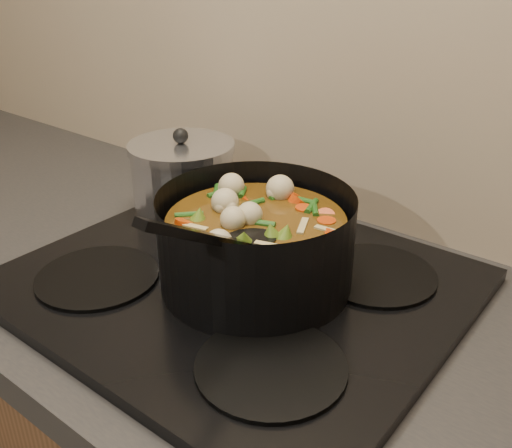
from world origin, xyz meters
The scene contains 3 objects.
stovetop centered at (0.00, 1.93, 0.92)m, with size 0.62×0.54×0.03m.
stockpot centered at (0.03, 1.94, 0.99)m, with size 0.33×0.40×0.20m.
saucepan centered at (-0.23, 2.05, 0.99)m, with size 0.19×0.19×0.16m.
Camera 1 is at (0.47, 1.38, 1.38)m, focal length 40.00 mm.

